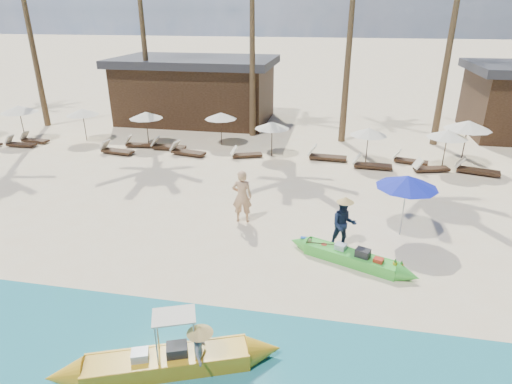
% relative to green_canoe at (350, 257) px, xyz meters
% --- Properties ---
extents(ground, '(240.00, 240.00, 0.00)m').
position_rel_green_canoe_xyz_m(ground, '(-2.52, -0.36, -0.20)').
color(ground, beige).
rests_on(ground, ground).
extents(green_canoe, '(4.43, 2.00, 0.59)m').
position_rel_green_canoe_xyz_m(green_canoe, '(0.00, 0.00, 0.00)').
color(green_canoe, green).
rests_on(green_canoe, ground).
extents(yellow_canoe, '(5.37, 2.36, 1.46)m').
position_rel_green_canoe_xyz_m(yellow_canoe, '(-3.95, -5.15, 0.04)').
color(yellow_canoe, gold).
rests_on(yellow_canoe, ground).
extents(tourist, '(0.77, 0.54, 2.01)m').
position_rel_green_canoe_xyz_m(tourist, '(-3.92, 2.17, 0.80)').
color(tourist, tan).
rests_on(tourist, ground).
extents(vendor_green, '(0.93, 0.78, 1.72)m').
position_rel_green_canoe_xyz_m(vendor_green, '(-0.27, 0.88, 0.66)').
color(vendor_green, '#15223C').
rests_on(vendor_green, ground).
extents(vendor_yellow, '(0.47, 0.68, 0.97)m').
position_rel_green_canoe_xyz_m(vendor_yellow, '(-3.19, -5.09, 0.47)').
color(vendor_yellow, gray).
rests_on(vendor_yellow, ground).
extents(blue_umbrella, '(2.06, 2.06, 2.21)m').
position_rel_green_canoe_xyz_m(blue_umbrella, '(1.73, 2.19, 1.80)').
color(blue_umbrella, '#99999E').
rests_on(blue_umbrella, ground).
extents(resort_parasol_1, '(2.08, 2.08, 2.14)m').
position_rel_green_canoe_xyz_m(resort_parasol_1, '(-19.05, 10.07, 1.73)').
color(resort_parasol_1, '#3C2718').
rests_on(resort_parasol_1, ground).
extents(lounger_1_right, '(1.70, 0.62, 0.57)m').
position_rel_green_canoe_xyz_m(lounger_1_right, '(-18.30, 9.82, -0.01)').
color(lounger_1_right, '#3C2718').
rests_on(lounger_1_right, ground).
extents(resort_parasol_2, '(1.88, 1.88, 1.94)m').
position_rel_green_canoe_xyz_m(resort_parasol_2, '(-15.46, 10.82, 1.55)').
color(resort_parasol_2, '#3C2718').
rests_on(resort_parasol_2, ground).
extents(lounger_2_left, '(1.72, 0.55, 0.58)m').
position_rel_green_canoe_xyz_m(lounger_2_left, '(-18.57, 8.94, -0.01)').
color(lounger_2_left, '#3C2718').
rests_on(lounger_2_left, ground).
extents(resort_parasol_3, '(1.90, 1.90, 1.95)m').
position_rel_green_canoe_xyz_m(resort_parasol_3, '(-11.41, 10.66, 1.56)').
color(resort_parasol_3, '#3C2718').
rests_on(resort_parasol_3, ground).
extents(lounger_3_left, '(1.95, 0.86, 0.64)m').
position_rel_green_canoe_xyz_m(lounger_3_left, '(-12.50, 8.78, 0.01)').
color(lounger_3_left, '#3C2718').
rests_on(lounger_3_left, ground).
extents(lounger_3_right, '(1.79, 0.68, 0.59)m').
position_rel_green_canoe_xyz_m(lounger_3_right, '(-11.79, 10.17, -0.00)').
color(lounger_3_right, '#3C2718').
rests_on(lounger_3_right, ground).
extents(resort_parasol_4, '(1.84, 1.84, 1.90)m').
position_rel_green_canoe_xyz_m(resort_parasol_4, '(-7.25, 11.52, 1.51)').
color(resort_parasol_4, '#3C2718').
rests_on(resort_parasol_4, ground).
extents(lounger_4_left, '(1.94, 0.65, 0.65)m').
position_rel_green_canoe_xyz_m(lounger_4_left, '(-10.03, 10.01, 0.02)').
color(lounger_4_left, '#3C2718').
rests_on(lounger_4_left, ground).
extents(lounger_4_right, '(2.03, 0.97, 0.66)m').
position_rel_green_canoe_xyz_m(lounger_4_right, '(-8.63, 9.29, 0.02)').
color(lounger_4_right, '#3C2718').
rests_on(lounger_4_right, ground).
extents(resort_parasol_5, '(1.83, 1.83, 1.89)m').
position_rel_green_canoe_xyz_m(resort_parasol_5, '(-4.05, 9.98, 1.50)').
color(resort_parasol_5, '#3C2718').
rests_on(resort_parasol_5, ground).
extents(lounger_5_left, '(1.74, 1.04, 0.57)m').
position_rel_green_canoe_xyz_m(lounger_5_left, '(-5.42, 9.49, -0.01)').
color(lounger_5_left, '#3C2718').
rests_on(lounger_5_left, ground).
extents(resort_parasol_6, '(1.84, 1.84, 1.90)m').
position_rel_green_canoe_xyz_m(resort_parasol_6, '(0.86, 9.58, 1.51)').
color(resort_parasol_6, '#3C2718').
rests_on(resort_parasol_6, ground).
extents(lounger_6_left, '(2.04, 0.74, 0.68)m').
position_rel_green_canoe_xyz_m(lounger_6_left, '(-1.19, 9.87, 0.03)').
color(lounger_6_left, '#3C2718').
rests_on(lounger_6_left, ground).
extents(lounger_6_right, '(1.95, 0.69, 0.65)m').
position_rel_green_canoe_xyz_m(lounger_6_right, '(1.05, 8.97, 0.02)').
color(lounger_6_right, '#3C2718').
rests_on(lounger_6_right, ground).
extents(resort_parasol_7, '(1.93, 1.93, 1.99)m').
position_rel_green_canoe_xyz_m(resort_parasol_7, '(4.54, 9.55, 1.59)').
color(resort_parasol_7, '#3C2718').
rests_on(resort_parasol_7, ground).
extents(lounger_7_left, '(1.81, 0.94, 0.59)m').
position_rel_green_canoe_xyz_m(lounger_7_left, '(3.02, 10.13, -0.00)').
color(lounger_7_left, '#3C2718').
rests_on(lounger_7_left, ground).
extents(lounger_7_right, '(1.83, 0.98, 0.60)m').
position_rel_green_canoe_xyz_m(lounger_7_right, '(3.85, 9.05, -0.00)').
color(lounger_7_right, '#3C2718').
rests_on(lounger_7_right, ground).
extents(resort_parasol_8, '(2.24, 2.24, 2.31)m').
position_rel_green_canoe_xyz_m(resort_parasol_8, '(5.59, 10.33, 1.88)').
color(resort_parasol_8, '#3C2718').
rests_on(resort_parasol_8, ground).
extents(lounger_8_left, '(2.09, 1.12, 0.68)m').
position_rel_green_canoe_xyz_m(lounger_8_left, '(5.95, 9.16, 0.03)').
color(lounger_8_left, '#3C2718').
rests_on(lounger_8_left, ground).
extents(pavilion_west, '(10.80, 6.60, 4.30)m').
position_rel_green_canoe_xyz_m(pavilion_west, '(-10.52, 17.14, 1.99)').
color(pavilion_west, '#3C2718').
rests_on(pavilion_west, ground).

